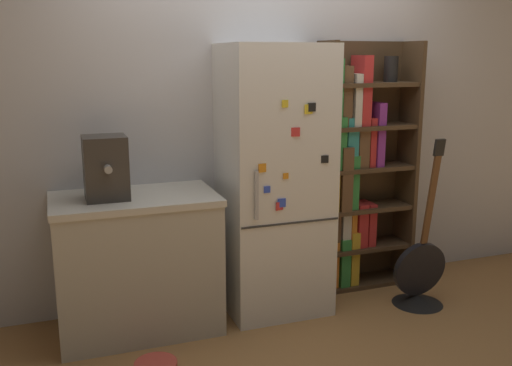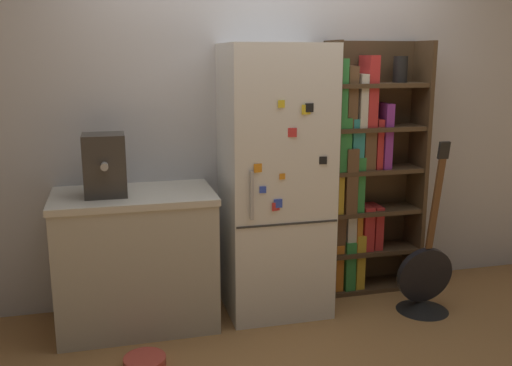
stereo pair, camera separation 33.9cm
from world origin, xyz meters
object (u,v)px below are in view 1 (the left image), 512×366
(bookshelf, at_px, (355,172))
(refrigerator, at_px, (274,181))
(guitar, at_px, (419,281))
(pet_bowl, at_px, (156,366))
(espresso_machine, at_px, (106,168))

(bookshelf, bearing_deg, refrigerator, -166.53)
(guitar, bearing_deg, pet_bowl, -172.41)
(pet_bowl, bearing_deg, espresso_machine, 106.80)
(guitar, distance_m, pet_bowl, 1.90)
(refrigerator, height_order, espresso_machine, refrigerator)
(refrigerator, xyz_separation_m, pet_bowl, (-0.92, -0.57, -0.85))
(bookshelf, height_order, pet_bowl, bookshelf)
(refrigerator, relative_size, pet_bowl, 7.47)
(bookshelf, bearing_deg, guitar, -61.73)
(espresso_machine, relative_size, pet_bowl, 1.58)
(espresso_machine, distance_m, guitar, 2.23)
(guitar, height_order, pet_bowl, guitar)
(refrigerator, distance_m, espresso_machine, 1.09)
(refrigerator, distance_m, guitar, 1.24)
(bookshelf, distance_m, pet_bowl, 1.96)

